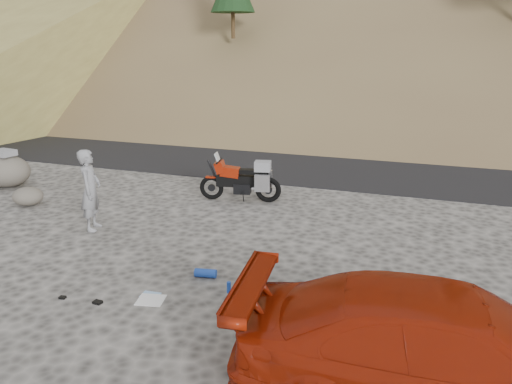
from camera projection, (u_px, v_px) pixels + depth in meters
ground at (161, 253)px, 9.92m from camera, size 140.00×140.00×0.00m
road at (286, 158)px, 18.06m from camera, size 120.00×7.00×0.05m
motorcycle at (244, 180)px, 13.04m from camera, size 2.16×0.87×1.29m
man at (94, 229)px, 11.20m from camera, size 0.62×0.77×1.81m
boulder at (6, 170)px, 14.38m from camera, size 1.72×1.59×1.09m
small_rock at (28, 196)px, 12.78m from camera, size 0.84×0.77×0.47m
gear_white_cloth at (151, 300)px, 8.08m from camera, size 0.50×0.46×0.01m
gear_blue_mat at (206, 273)px, 8.86m from camera, size 0.41×0.22×0.15m
gear_bottle at (229, 287)px, 8.31m from camera, size 0.08×0.08×0.19m
gear_funnel at (334, 323)px, 7.29m from camera, size 0.15×0.15×0.17m
gear_glove_a at (98, 302)px, 7.98m from camera, size 0.15×0.11×0.04m
gear_glove_b at (62, 297)px, 8.14m from camera, size 0.12×0.09×0.04m
gear_blue_cloth at (150, 295)px, 8.24m from camera, size 0.32×0.24×0.01m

